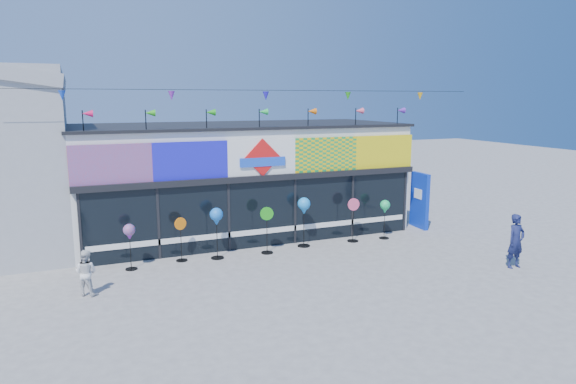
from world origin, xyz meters
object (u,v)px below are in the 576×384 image
blue_sign (420,200)px  spinner_2 (216,218)px  child (86,273)px  spinner_0 (129,233)px  spinner_3 (267,229)px  adult_man (516,241)px  spinner_1 (181,238)px  spinner_5 (353,219)px  spinner_4 (304,207)px  spinner_6 (385,208)px

blue_sign → spinner_2: size_ratio=1.32×
child → blue_sign: bearing=-134.9°
blue_sign → spinner_0: 11.12m
spinner_3 → adult_man: bearing=-33.6°
spinner_2 → adult_man: (8.06, -4.33, -0.50)m
spinner_3 → child: size_ratio=1.29×
adult_man → spinner_1: bearing=151.4°
spinner_2 → child: spinner_2 is taller
spinner_5 → adult_man: 5.37m
spinner_0 → spinner_4: bearing=2.4°
spinner_1 → child: bearing=-146.1°
blue_sign → spinner_2: bearing=-170.8°
spinner_4 → spinner_3: bearing=-169.8°
spinner_1 → spinner_4: 4.27m
spinner_1 → spinner_0: bearing=-170.9°
spinner_0 → blue_sign: bearing=4.7°
spinner_0 → adult_man: adult_man is taller
blue_sign → adult_man: size_ratio=1.33×
spinner_2 → spinner_4: spinner_4 is taller
spinner_1 → spinner_2: spinner_2 is taller
spinner_0 → adult_man: size_ratio=0.85×
blue_sign → spinner_3: bearing=-168.8°
spinner_5 → child: bearing=-168.7°
spinner_5 → child: 9.11m
blue_sign → adult_man: 5.19m
spinner_4 → spinner_6: (3.13, -0.21, -0.23)m
blue_sign → spinner_4: blue_sign is taller
spinner_3 → spinner_6: 4.59m
spinner_0 → spinner_5: size_ratio=0.89×
spinner_2 → spinner_3: spinner_2 is taller
spinner_4 → spinner_5: size_ratio=1.09×
blue_sign → spinner_3: blue_sign is taller
blue_sign → spinner_0: bearing=-171.8°
spinner_2 → spinner_6: (6.24, -0.03, -0.18)m
spinner_0 → spinner_4: size_ratio=0.81×
spinner_3 → spinner_4: (1.45, 0.26, 0.55)m
spinner_4 → adult_man: bearing=-42.4°
spinner_1 → spinner_2: size_ratio=0.85×
spinner_6 → child: size_ratio=1.18×
spinner_0 → spinner_3: bearing=-0.2°
spinner_5 → adult_man: bearing=-55.1°
spinner_1 → spinner_3: 2.79m
blue_sign → spinner_5: (-3.42, -0.77, -0.27)m
spinner_2 → spinner_3: bearing=-2.8°
blue_sign → adult_man: (-0.35, -5.17, -0.28)m
spinner_1 → spinner_3: spinner_3 is taller
spinner_4 → blue_sign: bearing=7.1°
spinner_1 → spinner_2: (1.11, -0.18, 0.58)m
child → spinner_1: bearing=-112.7°
spinner_3 → blue_sign: bearing=7.7°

